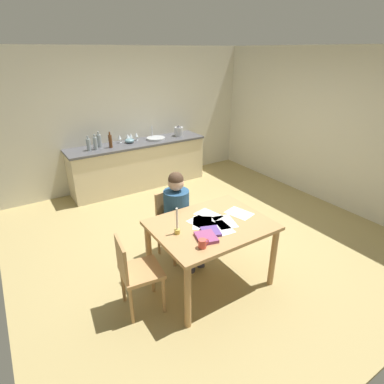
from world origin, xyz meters
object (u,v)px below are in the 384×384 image
object	(u,v)px
bottle_oil	(89,144)
wine_glass_back_left	(128,136)
person_seated	(180,212)
stovetop_kettle	(179,131)
bottle_vinegar	(95,143)
bottle_wine_red	(99,140)
candlestick	(177,226)
book_magazine	(206,237)
coffee_mug	(203,243)
wine_glass_by_kettle	(131,136)
sink_unit	(156,138)
mixing_bowl	(130,141)
wine_glass_near_sink	(136,135)
chair_at_table	(173,221)
wine_glass_back_right	(120,137)
dining_table	(211,232)
chair_side_empty	(135,271)
bottle_sauce	(110,141)
book_cookery	(211,232)

from	to	relation	value
bottle_oil	wine_glass_back_left	size ratio (longest dim) A/B	1.68
person_seated	stovetop_kettle	world-z (taller)	person_seated
bottle_vinegar	bottle_wine_red	bearing A→B (deg)	48.64
candlestick	book_magazine	size ratio (longest dim) A/B	1.28
coffee_mug	wine_glass_by_kettle	bearing A→B (deg)	77.93
book_magazine	bottle_vinegar	bearing A→B (deg)	106.92
sink_unit	mixing_bowl	xyz separation A→B (m)	(-0.53, 0.05, 0.02)
bottle_vinegar	wine_glass_back_left	xyz separation A→B (m)	(0.68, 0.18, -0.01)
wine_glass_near_sink	wine_glass_by_kettle	distance (m)	0.12
sink_unit	bottle_wine_red	bearing A→B (deg)	175.37
mixing_bowl	person_seated	bearing A→B (deg)	-99.17
bottle_wine_red	wine_glass_by_kettle	size ratio (longest dim) A/B	1.83
bottle_wine_red	mixing_bowl	xyz separation A→B (m)	(0.57, -0.03, -0.08)
chair_at_table	wine_glass_back_right	bearing A→B (deg)	83.81
candlestick	bottle_wine_red	distance (m)	3.17
dining_table	bottle_wine_red	size ratio (longest dim) A/B	4.50
chair_at_table	chair_side_empty	distance (m)	1.06
dining_table	bottle_wine_red	distance (m)	3.22
bottle_vinegar	wine_glass_back_left	distance (m)	0.70
mixing_bowl	wine_glass_back_left	size ratio (longest dim) A/B	1.18
wine_glass_by_kettle	wine_glass_back_right	distance (m)	0.23
bottle_sauce	stovetop_kettle	size ratio (longest dim) A/B	1.31
person_seated	wine_glass_back_right	xyz separation A→B (m)	(0.26, 2.67, 0.33)
bottle_sauce	person_seated	bearing A→B (deg)	-90.10
candlestick	wine_glass_back_right	bearing A→B (deg)	79.21
bottle_sauce	wine_glass_near_sink	bearing A→B (deg)	19.17
wine_glass_by_kettle	bottle_vinegar	bearing A→B (deg)	-166.46
mixing_bowl	wine_glass_back_right	distance (m)	0.20
bottle_oil	bottle_sauce	distance (m)	0.39
person_seated	wine_glass_back_right	size ratio (longest dim) A/B	7.76
dining_table	bottle_sauce	size ratio (longest dim) A/B	4.39
sink_unit	bottle_wine_red	xyz separation A→B (m)	(-1.10, 0.09, 0.10)
book_cookery	bottle_sauce	world-z (taller)	bottle_sauce
coffee_mug	book_magazine	world-z (taller)	coffee_mug
chair_side_empty	sink_unit	distance (m)	3.56
chair_at_table	candlestick	size ratio (longest dim) A/B	2.96
bottle_wine_red	chair_side_empty	bearing A→B (deg)	-102.36
chair_side_empty	bottle_oil	xyz separation A→B (m)	(0.46, 3.02, 0.52)
bottle_wine_red	candlestick	bearing A→B (deg)	-93.70
mixing_bowl	wine_glass_back_left	bearing A→B (deg)	86.61
bottle_oil	book_magazine	bearing A→B (deg)	-86.20
dining_table	stovetop_kettle	xyz separation A→B (m)	(1.42, 3.10, 0.32)
dining_table	bottle_vinegar	size ratio (longest dim) A/B	4.61
bottle_oil	stovetop_kettle	world-z (taller)	bottle_oil
chair_at_table	book_cookery	distance (m)	0.93
bottle_wine_red	wine_glass_back_right	size ratio (longest dim) A/B	1.83
stovetop_kettle	wine_glass_back_right	world-z (taller)	stovetop_kettle
chair_side_empty	mixing_bowl	size ratio (longest dim) A/B	4.82
book_magazine	stovetop_kettle	distance (m)	3.70
book_magazine	wine_glass_back_right	distance (m)	3.49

